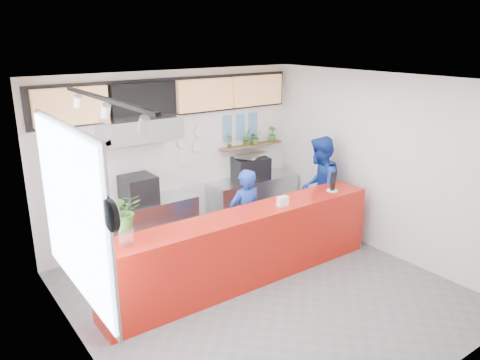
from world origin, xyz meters
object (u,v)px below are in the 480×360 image
service_counter (246,247)px  staff_center (245,217)px  pepper_mill (333,181)px  espresso_machine (251,168)px  staff_right (319,188)px  panini_oven (139,190)px

service_counter → staff_center: bearing=55.2°
staff_center → pepper_mill: staff_center is taller
pepper_mill → service_counter: bearing=178.5°
service_counter → espresso_machine: (1.44, 1.80, 0.56)m
service_counter → staff_center: size_ratio=2.86×
pepper_mill → staff_right: bearing=63.7°
espresso_machine → pepper_mill: (0.28, -1.84, 0.16)m
espresso_machine → staff_center: size_ratio=0.42×
espresso_machine → service_counter: bearing=-117.7°
panini_oven → staff_center: size_ratio=0.33×
espresso_machine → staff_right: bearing=-54.7°
staff_center → pepper_mill: 1.56m
staff_right → espresso_machine: bearing=-95.8°
panini_oven → service_counter: bearing=-65.4°
staff_center → staff_right: bearing=-176.7°
service_counter → panini_oven: bearing=115.7°
panini_oven → staff_right: size_ratio=0.27×
panini_oven → espresso_machine: panini_oven is taller
service_counter → pepper_mill: 1.87m
staff_right → pepper_mill: 0.73m
staff_center → espresso_machine: bearing=-128.1°
service_counter → staff_right: size_ratio=2.40×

